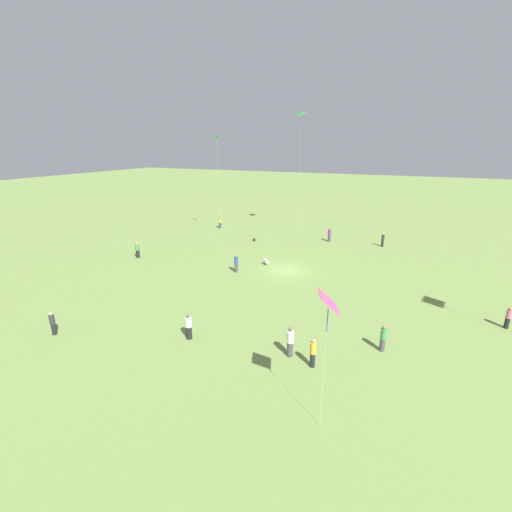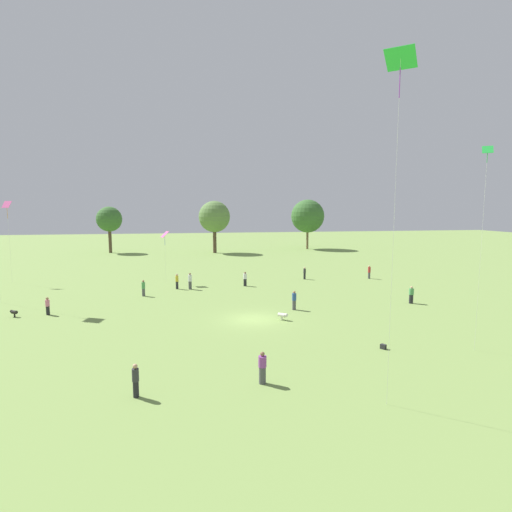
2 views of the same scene
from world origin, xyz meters
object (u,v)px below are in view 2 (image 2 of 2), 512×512
person_0 (294,300)px  person_7 (245,279)px  person_1 (369,272)px  dog_0 (14,312)px  person_6 (262,368)px  person_10 (48,306)px  kite_4 (487,167)px  person_11 (136,380)px  kite_3 (7,207)px  person_4 (177,281)px  person_2 (305,273)px  picnic_bag_0 (383,347)px  kite_1 (165,235)px  kite_2 (400,70)px  dog_1 (283,315)px  person_8 (411,295)px  person_3 (143,288)px  person_9 (190,281)px

person_0 → person_7: person_0 is taller
person_1 → dog_0: (-38.40, -12.06, -0.49)m
person_0 → person_6: bearing=146.9°
person_10 → kite_4: bearing=-127.2°
person_11 → kite_3: size_ratio=0.17×
person_10 → person_11: bearing=-163.4°
person_6 → dog_0: person_6 is taller
person_7 → person_4: bearing=-114.2°
person_2 → picnic_bag_0: bearing=133.5°
person_2 → kite_4: kite_4 is taller
person_11 → kite_4: 23.83m
kite_1 → person_11: bearing=24.5°
person_0 → kite_4: size_ratio=0.14×
kite_2 → dog_1: kite_2 is taller
person_4 → kite_3: (-20.32, 7.71, 8.50)m
person_8 → person_11: 28.66m
person_11 → kite_3: kite_3 is taller
kite_4 → picnic_bag_0: size_ratio=30.22×
person_3 → person_10: bearing=78.2°
person_1 → dog_1: 23.46m
person_3 → person_8: size_ratio=1.02×
picnic_bag_0 → person_10: bearing=151.9°
person_7 → picnic_bag_0: person_7 is taller
person_4 → picnic_bag_0: person_4 is taller
person_9 → kite_1: (-2.89, 4.48, 4.98)m
dog_1 → person_8: bearing=147.9°
kite_1 → kite_2: (11.55, -33.53, 9.18)m
person_10 → dog_0: bearing=83.2°
person_6 → kite_1: kite_1 is taller
person_11 → person_7: bearing=139.2°
person_7 → person_1: bearing=70.3°
person_9 → person_7: bearing=-15.5°
person_0 → dog_0: person_0 is taller
person_11 → kite_1: bearing=158.4°
person_6 → dog_0: (-18.35, 16.57, -0.44)m
kite_2 → dog_1: size_ratio=19.97×
person_8 → person_10: size_ratio=1.09×
person_1 → kite_3: kite_3 is taller
person_4 → kite_3: size_ratio=0.17×
person_7 → person_9: bearing=-109.7°
person_7 → kite_2: bearing=-22.5°
person_3 → picnic_bag_0: (17.08, -19.33, -0.71)m
kite_1 → kite_4: 35.26m
person_4 → person_9: (1.47, -0.45, 0.05)m
person_0 → person_4: bearing=31.3°
person_0 → kite_2: 22.89m
person_9 → picnic_bag_0: (12.18, -22.08, -0.78)m
kite_1 → picnic_bag_0: bearing=54.4°
person_0 → person_3: (-14.09, 8.38, -0.01)m
person_2 → person_9: size_ratio=0.86×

